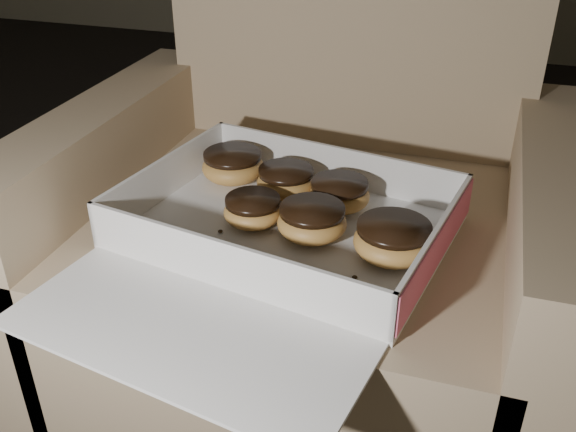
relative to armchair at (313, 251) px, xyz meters
The scene contains 14 objects.
floor 0.62m from the armchair, behind, with size 4.50×4.50×0.00m, color black.
armchair is the anchor object (origin of this frame).
bakery_box 0.22m from the armchair, 92.78° to the right, with size 0.51×0.57×0.07m.
donut_a 0.20m from the armchair, 112.45° to the right, with size 0.08×0.08×0.04m.
donut_b 0.26m from the armchair, 47.12° to the right, with size 0.10×0.10×0.05m.
donut_c 0.15m from the armchair, 136.27° to the right, with size 0.09×0.09×0.05m.
donut_d 0.21m from the armchair, 76.22° to the right, with size 0.10×0.10×0.05m.
donut_e 0.20m from the armchair, behind, with size 0.10×0.10×0.05m.
donut_f 0.16m from the armchair, 45.12° to the right, with size 0.09×0.09×0.05m.
crumb_a 0.23m from the armchair, 118.23° to the right, with size 0.01×0.01×0.00m, color black.
crumb_b 0.28m from the armchair, 129.76° to the right, with size 0.01×0.01×0.00m, color black.
crumb_c 0.28m from the armchair, 62.95° to the right, with size 0.01×0.01×0.00m, color black.
crumb_d 0.29m from the armchair, 128.15° to the right, with size 0.01×0.01×0.00m, color black.
crumb_e 0.31m from the armchair, 119.35° to the right, with size 0.01×0.01×0.00m, color black.
Camera 1 is at (0.78, -0.81, 0.85)m, focal length 40.00 mm.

